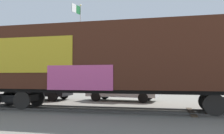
# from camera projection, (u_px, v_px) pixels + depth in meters

# --- Properties ---
(ground_plane) EXTENTS (260.00, 260.00, 0.00)m
(ground_plane) POSITION_uv_depth(u_px,v_px,m) (90.00, 110.00, 11.70)
(ground_plane) COLOR slate
(track) EXTENTS (60.02, 2.93, 0.08)m
(track) POSITION_uv_depth(u_px,v_px,m) (156.00, 111.00, 11.03)
(track) COLOR #4C4742
(track) RESTS_ON ground_plane
(freight_car) EXTENTS (17.14, 3.19, 4.33)m
(freight_car) POSITION_uv_depth(u_px,v_px,m) (113.00, 59.00, 11.58)
(freight_car) COLOR #472316
(freight_car) RESTS_ON ground_plane
(flagpole) EXTENTS (0.52, 1.52, 9.23)m
(flagpole) POSITION_uv_depth(u_px,v_px,m) (79.00, 35.00, 24.24)
(flagpole) COLOR silver
(flagpole) RESTS_ON ground_plane
(hillside) EXTENTS (119.23, 30.37, 12.90)m
(hillside) POSITION_uv_depth(u_px,v_px,m) (149.00, 69.00, 72.77)
(hillside) COLOR slate
(hillside) RESTS_ON ground_plane
(parked_car_black) EXTENTS (4.38, 2.07, 1.59)m
(parked_car_black) POSITION_uv_depth(u_px,v_px,m) (39.00, 88.00, 16.83)
(parked_car_black) COLOR black
(parked_car_black) RESTS_ON ground_plane
(parked_car_silver) EXTENTS (4.91, 2.41, 1.55)m
(parked_car_silver) POSITION_uv_depth(u_px,v_px,m) (121.00, 89.00, 16.10)
(parked_car_silver) COLOR #B7BABF
(parked_car_silver) RESTS_ON ground_plane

